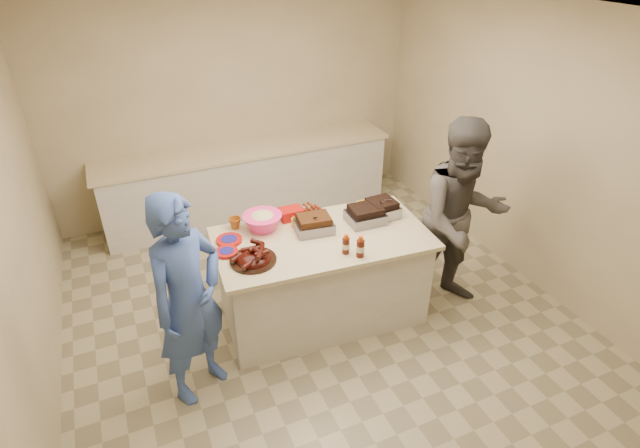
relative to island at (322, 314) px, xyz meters
name	(u,v)px	position (x,y,z in m)	size (l,w,h in m)	color
room	(320,317)	(-0.04, -0.03, 0.00)	(4.50, 5.00, 2.70)	tan
back_counter	(249,181)	(-0.04, 2.17, 0.45)	(3.60, 0.64, 0.90)	beige
island	(322,314)	(0.00, 0.00, 0.00)	(1.86, 0.98, 0.88)	beige
rib_platter	(253,261)	(-0.66, -0.11, 0.88)	(0.38, 0.38, 0.15)	#3B0A05
pulled_pork_tray	(314,231)	(-0.03, 0.11, 0.88)	(0.33, 0.25, 0.10)	#47230F
brisket_tray	(365,222)	(0.46, 0.07, 0.88)	(0.33, 0.27, 0.10)	black
roasting_pan	(381,216)	(0.65, 0.11, 0.88)	(0.28, 0.28, 0.11)	gray
coleslaw_bowl	(263,229)	(-0.43, 0.33, 0.88)	(0.35, 0.35, 0.24)	#FE3184
sausage_plate	(310,215)	(0.05, 0.39, 0.88)	(0.30, 0.30, 0.05)	silver
mac_cheese_dish	(373,208)	(0.65, 0.27, 0.88)	(0.27, 0.20, 0.07)	orange
bbq_bottle_a	(346,253)	(0.07, -0.31, 0.88)	(0.06, 0.06, 0.18)	#421309
bbq_bottle_b	(360,256)	(0.16, -0.40, 0.88)	(0.07, 0.07, 0.19)	#421309
mustard_bottle	(294,227)	(-0.17, 0.26, 0.88)	(0.04, 0.04, 0.11)	yellow
sauce_bowl	(310,230)	(-0.06, 0.15, 0.88)	(0.13, 0.04, 0.13)	silver
plate_stack_large	(229,241)	(-0.76, 0.25, 0.88)	(0.22, 0.22, 0.03)	#A40F0B
plate_stack_small	(227,253)	(-0.83, 0.08, 0.88)	(0.19, 0.19, 0.03)	#A40F0B
plastic_cup	(235,228)	(-0.65, 0.44, 0.88)	(0.11, 0.10, 0.11)	#924F14
basket_stack	(291,218)	(-0.13, 0.40, 0.88)	(0.20, 0.15, 0.10)	#A40F0B
guest_blue	(203,384)	(-1.23, -0.38, 0.00)	(0.63, 1.73, 0.41)	#3956A4
guest_gray	(447,299)	(1.23, -0.30, 0.00)	(0.91, 1.86, 0.71)	#4B4743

